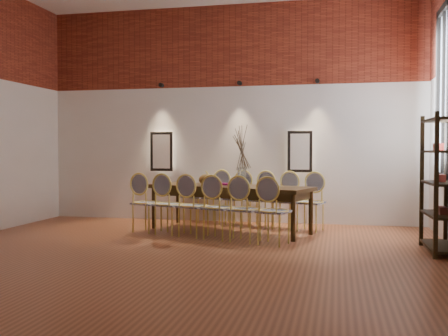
% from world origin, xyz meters
% --- Properties ---
extents(floor, '(7.00, 7.00, 0.02)m').
position_xyz_m(floor, '(0.00, 0.00, -0.01)').
color(floor, '#9C5632').
rests_on(floor, ground).
extents(wall_back, '(7.00, 0.10, 4.00)m').
position_xyz_m(wall_back, '(0.00, 3.55, 2.00)').
color(wall_back, silver).
rests_on(wall_back, ground).
extents(brick_band_back, '(7.00, 0.02, 1.50)m').
position_xyz_m(brick_band_back, '(0.00, 3.48, 3.25)').
color(brick_band_back, maroon).
rests_on(brick_band_back, ground).
extents(niche_left, '(0.36, 0.06, 0.66)m').
position_xyz_m(niche_left, '(-1.30, 3.45, 1.30)').
color(niche_left, '#FFEAC6').
rests_on(niche_left, wall_back).
extents(niche_right, '(0.36, 0.06, 0.66)m').
position_xyz_m(niche_right, '(1.30, 3.45, 1.30)').
color(niche_right, '#FFEAC6').
rests_on(niche_right, wall_back).
extents(spot_fixture_left, '(0.08, 0.10, 0.08)m').
position_xyz_m(spot_fixture_left, '(-1.30, 3.42, 2.55)').
color(spot_fixture_left, black).
rests_on(spot_fixture_left, wall_back).
extents(spot_fixture_mid, '(0.08, 0.10, 0.08)m').
position_xyz_m(spot_fixture_mid, '(0.20, 3.42, 2.55)').
color(spot_fixture_mid, black).
rests_on(spot_fixture_mid, wall_back).
extents(spot_fixture_right, '(0.08, 0.10, 0.08)m').
position_xyz_m(spot_fixture_right, '(1.60, 3.42, 2.55)').
color(spot_fixture_right, black).
rests_on(spot_fixture_right, wall_back).
extents(window_glass, '(0.02, 0.78, 2.38)m').
position_xyz_m(window_glass, '(3.46, 2.00, 2.15)').
color(window_glass, silver).
rests_on(window_glass, wall_right).
extents(window_frame, '(0.08, 0.90, 2.50)m').
position_xyz_m(window_frame, '(3.44, 2.00, 2.15)').
color(window_frame, black).
rests_on(window_frame, wall_right).
extents(window_mullion, '(0.06, 0.06, 2.40)m').
position_xyz_m(window_mullion, '(3.44, 2.00, 2.15)').
color(window_mullion, black).
rests_on(window_mullion, wall_right).
extents(dining_table, '(2.84, 1.66, 0.75)m').
position_xyz_m(dining_table, '(0.24, 2.32, 0.38)').
color(dining_table, '#331F0A').
rests_on(dining_table, floor).
extents(chair_near_a, '(0.55, 0.55, 0.94)m').
position_xyz_m(chair_near_a, '(-1.05, 1.99, 0.47)').
color(chair_near_a, '#DCC85A').
rests_on(chair_near_a, floor).
extents(chair_near_b, '(0.55, 0.55, 0.94)m').
position_xyz_m(chair_near_b, '(-0.63, 1.85, 0.47)').
color(chair_near_b, '#DCC85A').
rests_on(chair_near_b, floor).
extents(chair_near_c, '(0.55, 0.55, 0.94)m').
position_xyz_m(chair_near_c, '(-0.20, 1.71, 0.47)').
color(chair_near_c, '#DCC85A').
rests_on(chair_near_c, floor).
extents(chair_near_d, '(0.55, 0.55, 0.94)m').
position_xyz_m(chair_near_d, '(0.23, 1.57, 0.47)').
color(chair_near_d, '#DCC85A').
rests_on(chair_near_d, floor).
extents(chair_near_e, '(0.55, 0.55, 0.94)m').
position_xyz_m(chair_near_e, '(0.66, 1.44, 0.47)').
color(chair_near_e, '#DCC85A').
rests_on(chair_near_e, floor).
extents(chair_near_f, '(0.55, 0.55, 0.94)m').
position_xyz_m(chair_near_f, '(1.09, 1.30, 0.47)').
color(chair_near_f, '#DCC85A').
rests_on(chair_near_f, floor).
extents(chair_far_a, '(0.55, 0.55, 0.94)m').
position_xyz_m(chair_far_a, '(-0.61, 3.35, 0.47)').
color(chair_far_a, '#DCC85A').
rests_on(chair_far_a, floor).
extents(chair_far_b, '(0.55, 0.55, 0.94)m').
position_xyz_m(chair_far_b, '(-0.19, 3.21, 0.47)').
color(chair_far_b, '#DCC85A').
rests_on(chair_far_b, floor).
extents(chair_far_c, '(0.55, 0.55, 0.94)m').
position_xyz_m(chair_far_c, '(0.24, 3.07, 0.47)').
color(chair_far_c, '#DCC85A').
rests_on(chair_far_c, floor).
extents(chair_far_d, '(0.55, 0.55, 0.94)m').
position_xyz_m(chair_far_d, '(0.67, 2.93, 0.47)').
color(chair_far_d, '#DCC85A').
rests_on(chair_far_d, floor).
extents(chair_far_e, '(0.55, 0.55, 0.94)m').
position_xyz_m(chair_far_e, '(1.10, 2.79, 0.47)').
color(chair_far_e, '#DCC85A').
rests_on(chair_far_e, floor).
extents(chair_far_f, '(0.55, 0.55, 0.94)m').
position_xyz_m(chair_far_f, '(1.53, 2.66, 0.47)').
color(chair_far_f, '#DCC85A').
rests_on(chair_far_f, floor).
extents(vase, '(0.14, 0.14, 0.30)m').
position_xyz_m(vase, '(0.46, 2.25, 0.90)').
color(vase, silver).
rests_on(vase, dining_table).
extents(dried_branches, '(0.50, 0.50, 0.70)m').
position_xyz_m(dried_branches, '(0.46, 2.25, 1.35)').
color(dried_branches, '#4B3D2B').
rests_on(dried_branches, vase).
extents(bowl, '(0.24, 0.24, 0.18)m').
position_xyz_m(bowl, '(-0.17, 2.40, 0.84)').
color(bowl, brown).
rests_on(bowl, dining_table).
extents(book, '(0.30, 0.25, 0.03)m').
position_xyz_m(book, '(0.13, 2.45, 0.77)').
color(book, '#820D57').
rests_on(book, dining_table).
extents(shelving_rack, '(0.41, 1.01, 1.80)m').
position_xyz_m(shelving_rack, '(3.28, 1.20, 0.90)').
color(shelving_rack, black).
rests_on(shelving_rack, floor).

